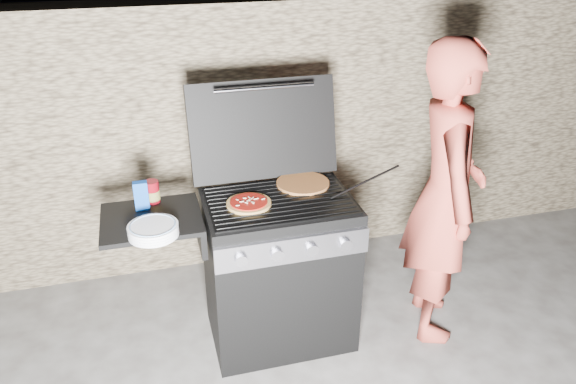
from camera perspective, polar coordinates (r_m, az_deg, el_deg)
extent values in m
plane|color=#413D38|center=(3.51, -0.81, -14.09)|extent=(50.00, 50.00, 0.00)
cube|color=tan|center=(3.94, -4.74, 5.91)|extent=(8.00, 0.35, 1.80)
cylinder|color=#BE7D3B|center=(3.16, 1.52, 0.91)|extent=(0.32, 0.32, 0.02)
cylinder|color=maroon|center=(3.05, -13.65, 0.04)|extent=(0.10, 0.10, 0.12)
cube|color=#1046AB|center=(2.98, -14.68, -0.38)|extent=(0.07, 0.04, 0.16)
cylinder|color=white|center=(2.75, -13.53, -3.78)|extent=(0.27, 0.27, 0.06)
imported|color=#BE4638|center=(3.24, 15.66, -0.30)|extent=(0.59, 0.73, 1.75)
cylinder|color=black|center=(3.12, 7.89, 1.10)|extent=(0.45, 0.14, 0.09)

